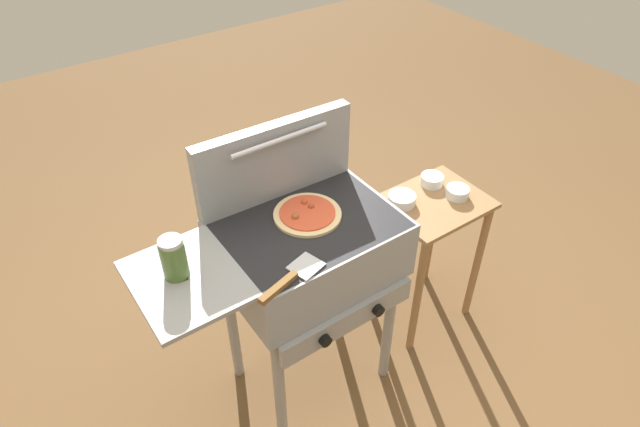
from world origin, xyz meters
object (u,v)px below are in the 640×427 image
grill (307,254)px  topping_bowl_middle (432,180)px  spatula (290,278)px  pizza_pepperoni (307,214)px  topping_bowl_far (402,200)px  topping_bowl_near (457,193)px  sauce_jar (174,258)px  prep_table (430,235)px

grill → topping_bowl_middle: (0.74, 0.10, -0.03)m
spatula → topping_bowl_middle: 1.00m
pizza_pepperoni → topping_bowl_far: (0.51, 0.03, -0.18)m
topping_bowl_near → topping_bowl_middle: 0.13m
grill → sauce_jar: size_ratio=6.46×
spatula → topping_bowl_far: bearing=20.3°
topping_bowl_near → prep_table: bearing=162.3°
sauce_jar → topping_bowl_middle: 1.25m
prep_table → topping_bowl_middle: topping_bowl_middle is taller
topping_bowl_far → topping_bowl_middle: same height
grill → prep_table: (0.67, 0.00, -0.25)m
grill → spatula: size_ratio=3.61×
grill → pizza_pepperoni: size_ratio=3.87×
pizza_pepperoni → spatula: size_ratio=0.93×
sauce_jar → prep_table: size_ratio=0.21×
sauce_jar → spatula: 0.37m
sauce_jar → spatula: sauce_jar is taller
topping_bowl_near → topping_bowl_middle: size_ratio=0.98×
topping_bowl_far → topping_bowl_middle: bearing=8.4°
prep_table → topping_bowl_near: bearing=-17.7°
topping_bowl_middle → spatula: bearing=-162.2°
pizza_pepperoni → grill: bearing=-129.0°
spatula → topping_bowl_near: bearing=10.0°
topping_bowl_near → topping_bowl_far: (-0.23, 0.10, 0.00)m
grill → sauce_jar: sauce_jar is taller
prep_table → topping_bowl_far: 0.27m
grill → spatula: spatula is taller
grill → topping_bowl_far: size_ratio=8.03×
spatula → topping_bowl_middle: size_ratio=2.58×
pizza_pepperoni → topping_bowl_middle: pizza_pepperoni is taller
sauce_jar → spatula: (0.28, -0.23, -0.07)m
topping_bowl_far → topping_bowl_middle: (0.21, 0.03, -0.00)m
pizza_pepperoni → prep_table: (0.64, -0.04, -0.40)m
grill → topping_bowl_near: bearing=-2.0°
spatula → prep_table: size_ratio=0.38×
spatula → grill: bearing=45.6°
spatula → prep_table: (0.87, 0.20, -0.40)m
grill → prep_table: size_ratio=1.36×
grill → spatula: (-0.19, -0.20, 0.15)m
spatula → topping_bowl_middle: bearing=17.8°
grill → pizza_pepperoni: pizza_pepperoni is taller
grill → prep_table: bearing=0.4°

